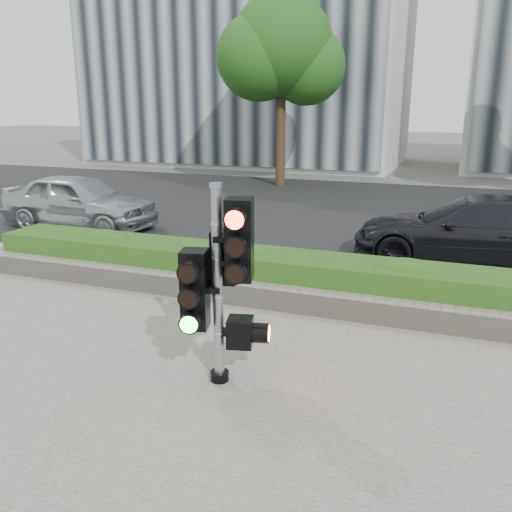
# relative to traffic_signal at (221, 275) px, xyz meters

# --- Properties ---
(ground) EXTENTS (120.00, 120.00, 0.00)m
(ground) POSITION_rel_traffic_signal_xyz_m (0.23, 0.49, -1.29)
(ground) COLOR #51514C
(ground) RESTS_ON ground
(sidewalk) EXTENTS (16.00, 11.00, 0.03)m
(sidewalk) POSITION_rel_traffic_signal_xyz_m (0.23, -2.01, -1.28)
(sidewalk) COLOR #9E9389
(sidewalk) RESTS_ON ground
(road) EXTENTS (60.00, 13.00, 0.02)m
(road) POSITION_rel_traffic_signal_xyz_m (0.23, 10.49, -1.28)
(road) COLOR black
(road) RESTS_ON ground
(curb) EXTENTS (60.00, 0.25, 0.12)m
(curb) POSITION_rel_traffic_signal_xyz_m (0.23, 3.64, -1.23)
(curb) COLOR gray
(curb) RESTS_ON ground
(stone_wall) EXTENTS (12.00, 0.32, 0.34)m
(stone_wall) POSITION_rel_traffic_signal_xyz_m (0.23, 2.39, -1.09)
(stone_wall) COLOR gray
(stone_wall) RESTS_ON sidewalk
(hedge) EXTENTS (12.00, 1.00, 0.68)m
(hedge) POSITION_rel_traffic_signal_xyz_m (0.23, 3.04, -0.92)
(hedge) COLOR #478829
(hedge) RESTS_ON sidewalk
(building_left) EXTENTS (16.00, 9.00, 15.00)m
(building_left) POSITION_rel_traffic_signal_xyz_m (-8.77, 23.49, 6.21)
(building_left) COLOR #B7B7B2
(building_left) RESTS_ON ground
(tree_left) EXTENTS (4.61, 4.03, 7.34)m
(tree_left) POSITION_rel_traffic_signal_xyz_m (-4.29, 15.05, 3.75)
(tree_left) COLOR black
(tree_left) RESTS_ON ground
(traffic_signal) EXTENTS (0.83, 0.69, 2.29)m
(traffic_signal) POSITION_rel_traffic_signal_xyz_m (0.00, 0.00, 0.00)
(traffic_signal) COLOR black
(traffic_signal) RESTS_ON sidewalk
(car_silver) EXTENTS (4.10, 1.71, 1.39)m
(car_silver) POSITION_rel_traffic_signal_xyz_m (-6.71, 6.01, -0.58)
(car_silver) COLOR #ACAFB3
(car_silver) RESTS_ON road
(car_dark) EXTENTS (4.78, 2.15, 1.36)m
(car_dark) POSITION_rel_traffic_signal_xyz_m (2.73, 6.10, -0.59)
(car_dark) COLOR black
(car_dark) RESTS_ON road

